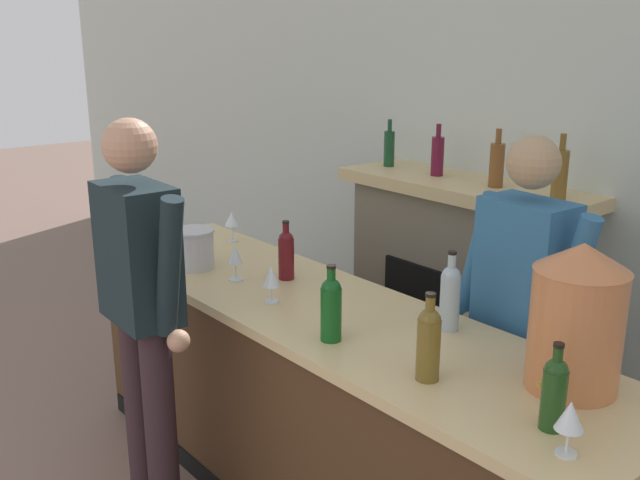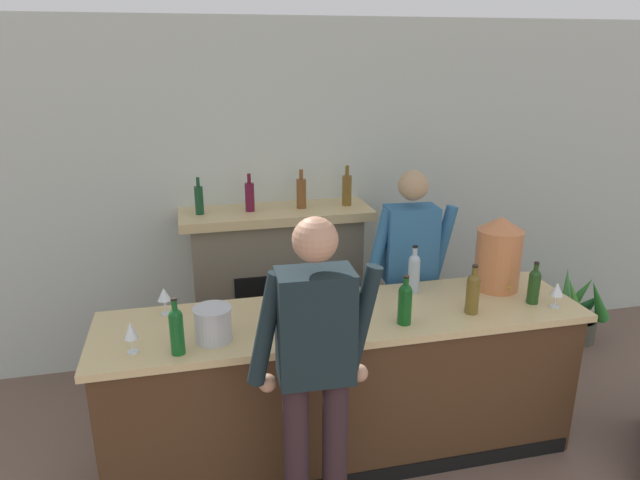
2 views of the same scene
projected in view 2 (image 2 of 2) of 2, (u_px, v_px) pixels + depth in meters
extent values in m
cube|color=silver|center=(313.00, 193.00, 4.72)|extent=(12.00, 0.07, 2.75)
cube|color=#482E1A|center=(344.00, 388.00, 3.60)|extent=(2.88, 0.67, 0.94)
cube|color=#D6BA7F|center=(345.00, 317.00, 3.45)|extent=(2.95, 0.74, 0.04)
cube|color=black|center=(358.00, 480.00, 3.42)|extent=(2.82, 0.01, 0.10)
cube|color=#79705C|center=(278.00, 292.00, 4.64)|extent=(1.31, 0.44, 1.26)
cube|color=black|center=(283.00, 323.00, 4.48)|extent=(0.72, 0.02, 0.81)
cube|color=#D6BA7F|center=(276.00, 214.00, 4.41)|extent=(1.47, 0.52, 0.07)
cylinder|color=#154124|center=(199.00, 200.00, 4.24)|extent=(0.06, 0.06, 0.21)
cylinder|color=#154124|center=(198.00, 182.00, 4.20)|extent=(0.03, 0.03, 0.07)
cylinder|color=#5A122B|center=(250.00, 197.00, 4.32)|extent=(0.07, 0.07, 0.22)
cylinder|color=#5A122B|center=(249.00, 178.00, 4.28)|extent=(0.03, 0.03, 0.07)
cylinder|color=brown|center=(301.00, 194.00, 4.41)|extent=(0.08, 0.08, 0.23)
cylinder|color=brown|center=(301.00, 174.00, 4.36)|extent=(0.03, 0.03, 0.08)
cylinder|color=brown|center=(347.00, 191.00, 4.48)|extent=(0.07, 0.07, 0.24)
cylinder|color=brown|center=(347.00, 171.00, 4.43)|extent=(0.03, 0.03, 0.08)
cylinder|color=#4B4C3E|center=(577.00, 329.00, 5.16)|extent=(0.31, 0.31, 0.20)
cylinder|color=#332319|center=(578.00, 320.00, 5.13)|extent=(0.28, 0.28, 0.02)
cone|color=#348448|center=(591.00, 302.00, 5.09)|extent=(0.15, 0.32, 0.32)
cone|color=#388635|center=(580.00, 294.00, 5.16)|extent=(0.30, 0.24, 0.38)
cone|color=#3D8F40|center=(566.00, 293.00, 5.08)|extent=(0.25, 0.32, 0.46)
cone|color=green|center=(575.00, 300.00, 4.99)|extent=(0.21, 0.29, 0.40)
cone|color=green|center=(598.00, 300.00, 4.94)|extent=(0.38, 0.25, 0.47)
cylinder|color=#2D1E22|center=(335.00, 460.00, 2.93)|extent=(0.13, 0.13, 0.99)
cylinder|color=#2D1E22|center=(296.00, 465.00, 2.90)|extent=(0.13, 0.13, 0.99)
cube|color=black|center=(315.00, 326.00, 2.67)|extent=(0.37, 0.23, 0.55)
cylinder|color=black|center=(362.00, 321.00, 2.73)|extent=(0.20, 0.08, 0.57)
sphere|color=tan|center=(359.00, 373.00, 2.85)|extent=(0.09, 0.09, 0.09)
cylinder|color=black|center=(266.00, 329.00, 2.65)|extent=(0.20, 0.08, 0.57)
sphere|color=tan|center=(267.00, 383.00, 2.76)|extent=(0.09, 0.09, 0.09)
sphere|color=tan|center=(315.00, 240.00, 2.54)|extent=(0.21, 0.21, 0.21)
cylinder|color=#261C2D|center=(392.00, 339.00, 4.23)|extent=(0.13, 0.13, 0.93)
cube|color=black|center=(393.00, 394.00, 4.30)|extent=(0.12, 0.25, 0.07)
cylinder|color=#261C2D|center=(418.00, 337.00, 4.26)|extent=(0.13, 0.13, 0.93)
cube|color=black|center=(418.00, 392.00, 4.33)|extent=(0.12, 0.25, 0.07)
cube|color=#2F6697|center=(410.00, 244.00, 4.01)|extent=(0.38, 0.25, 0.54)
cylinder|color=#2F6697|center=(379.00, 248.00, 3.96)|extent=(0.20, 0.08, 0.57)
sphere|color=tan|center=(379.00, 288.00, 4.04)|extent=(0.09, 0.09, 0.09)
cylinder|color=#2F6697|center=(442.00, 244.00, 4.03)|extent=(0.20, 0.08, 0.57)
sphere|color=tan|center=(440.00, 284.00, 4.11)|extent=(0.09, 0.09, 0.09)
sphere|color=tan|center=(413.00, 185.00, 3.88)|extent=(0.21, 0.21, 0.21)
cylinder|color=#C67545|center=(498.00, 259.00, 3.76)|extent=(0.30, 0.30, 0.41)
cone|color=#C67545|center=(502.00, 223.00, 3.68)|extent=(0.30, 0.30, 0.09)
cylinder|color=#B29333|center=(509.00, 288.00, 3.64)|extent=(0.02, 0.04, 0.02)
cylinder|color=silver|center=(213.00, 325.00, 3.10)|extent=(0.20, 0.20, 0.18)
cylinder|color=silver|center=(212.00, 309.00, 3.07)|extent=(0.21, 0.21, 0.01)
cylinder|color=#5B1218|center=(283.00, 298.00, 3.42)|extent=(0.08, 0.08, 0.19)
sphere|color=#5B1218|center=(282.00, 283.00, 3.39)|extent=(0.07, 0.07, 0.07)
cylinder|color=#5B1218|center=(282.00, 277.00, 3.38)|extent=(0.03, 0.03, 0.08)
cylinder|color=black|center=(282.00, 271.00, 3.36)|extent=(0.03, 0.03, 0.01)
cylinder|color=#104D19|center=(405.00, 307.00, 3.29)|extent=(0.08, 0.08, 0.21)
sphere|color=#104D19|center=(406.00, 291.00, 3.26)|extent=(0.08, 0.08, 0.08)
cylinder|color=#104D19|center=(406.00, 284.00, 3.24)|extent=(0.03, 0.03, 0.08)
cylinder|color=black|center=(406.00, 277.00, 3.23)|extent=(0.04, 0.04, 0.01)
cylinder|color=#12551F|center=(177.00, 334.00, 2.96)|extent=(0.07, 0.07, 0.22)
sphere|color=#12551F|center=(175.00, 315.00, 2.92)|extent=(0.07, 0.07, 0.07)
cylinder|color=#12551F|center=(175.00, 308.00, 2.91)|extent=(0.03, 0.03, 0.09)
cylinder|color=black|center=(174.00, 299.00, 2.89)|extent=(0.03, 0.03, 0.01)
cylinder|color=#1D4218|center=(534.00, 289.00, 3.56)|extent=(0.07, 0.07, 0.19)
sphere|color=#1D4218|center=(535.00, 275.00, 3.53)|extent=(0.07, 0.07, 0.07)
cylinder|color=#1D4218|center=(536.00, 270.00, 3.52)|extent=(0.03, 0.03, 0.07)
cylinder|color=black|center=(537.00, 263.00, 3.51)|extent=(0.03, 0.03, 0.01)
cylinder|color=brown|center=(472.00, 297.00, 3.42)|extent=(0.08, 0.08, 0.21)
sphere|color=brown|center=(474.00, 280.00, 3.39)|extent=(0.08, 0.08, 0.08)
cylinder|color=brown|center=(475.00, 274.00, 3.37)|extent=(0.03, 0.03, 0.08)
cylinder|color=black|center=(475.00, 266.00, 3.36)|extent=(0.04, 0.04, 0.01)
cylinder|color=#A4B7C4|center=(414.00, 276.00, 3.72)|extent=(0.08, 0.08, 0.22)
sphere|color=#A4B7C4|center=(415.00, 260.00, 3.68)|extent=(0.07, 0.07, 0.07)
cylinder|color=#A4B7C4|center=(415.00, 254.00, 3.67)|extent=(0.03, 0.03, 0.09)
cylinder|color=black|center=(415.00, 247.00, 3.65)|extent=(0.03, 0.03, 0.01)
cylinder|color=silver|center=(265.00, 330.00, 3.24)|extent=(0.07, 0.07, 0.01)
cylinder|color=silver|center=(265.00, 323.00, 3.23)|extent=(0.01, 0.01, 0.08)
cone|color=silver|center=(265.00, 309.00, 3.20)|extent=(0.07, 0.07, 0.09)
cylinder|color=silver|center=(166.00, 313.00, 3.44)|extent=(0.06, 0.06, 0.01)
cylinder|color=silver|center=(165.00, 307.00, 3.42)|extent=(0.01, 0.01, 0.08)
cone|color=silver|center=(164.00, 294.00, 3.40)|extent=(0.08, 0.08, 0.08)
cylinder|color=silver|center=(133.00, 352.00, 3.00)|extent=(0.06, 0.06, 0.01)
cylinder|color=silver|center=(132.00, 345.00, 2.99)|extent=(0.01, 0.01, 0.08)
cone|color=silver|center=(131.00, 330.00, 2.96)|extent=(0.07, 0.07, 0.09)
cylinder|color=silver|center=(325.00, 326.00, 3.28)|extent=(0.06, 0.06, 0.01)
cylinder|color=silver|center=(325.00, 321.00, 3.26)|extent=(0.01, 0.01, 0.07)
cone|color=silver|center=(325.00, 308.00, 3.24)|extent=(0.07, 0.07, 0.09)
cylinder|color=silver|center=(555.00, 306.00, 3.53)|extent=(0.06, 0.06, 0.01)
cylinder|color=silver|center=(555.00, 301.00, 3.52)|extent=(0.01, 0.01, 0.07)
cone|color=silver|center=(557.00, 289.00, 3.50)|extent=(0.08, 0.08, 0.08)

